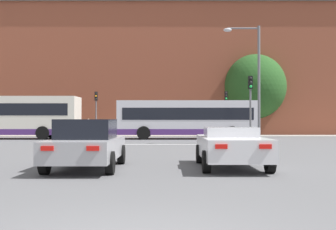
{
  "coord_description": "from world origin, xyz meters",
  "views": [
    {
      "loc": [
        0.45,
        -4.97,
        1.5
      ],
      "look_at": [
        0.41,
        23.78,
        1.8
      ],
      "focal_mm": 45.0,
      "sensor_mm": 36.0,
      "label": 1
    }
  ],
  "objects_px": {
    "street_lamp_junction": "(253,72)",
    "car_saloon_left": "(88,144)",
    "pedestrian_waiting": "(89,126)",
    "bus_crossing_lead": "(188,119)",
    "car_roadster_right": "(232,146)",
    "traffic_light_near_right": "(251,98)",
    "traffic_light_far_right": "(227,106)",
    "traffic_light_far_left": "(97,106)"
  },
  "relations": [
    {
      "from": "car_roadster_right",
      "to": "pedestrian_waiting",
      "type": "xyz_separation_m",
      "value": [
        -9.41,
        26.18,
        0.24
      ]
    },
    {
      "from": "car_roadster_right",
      "to": "traffic_light_far_right",
      "type": "height_order",
      "value": "traffic_light_far_right"
    },
    {
      "from": "car_roadster_right",
      "to": "traffic_light_far_left",
      "type": "xyz_separation_m",
      "value": [
        -8.49,
        25.04,
        2.04
      ]
    },
    {
      "from": "car_roadster_right",
      "to": "traffic_light_far_right",
      "type": "distance_m",
      "value": 24.98
    },
    {
      "from": "car_saloon_left",
      "to": "car_roadster_right",
      "type": "bearing_deg",
      "value": 3.89
    },
    {
      "from": "traffic_light_far_left",
      "to": "street_lamp_junction",
      "type": "bearing_deg",
      "value": -47.75
    },
    {
      "from": "traffic_light_far_right",
      "to": "pedestrian_waiting",
      "type": "xyz_separation_m",
      "value": [
        -12.67,
        1.49,
        -1.81
      ]
    },
    {
      "from": "traffic_light_far_left",
      "to": "bus_crossing_lead",
      "type": "bearing_deg",
      "value": -35.97
    },
    {
      "from": "car_roadster_right",
      "to": "traffic_light_far_left",
      "type": "distance_m",
      "value": 26.52
    },
    {
      "from": "street_lamp_junction",
      "to": "traffic_light_far_right",
      "type": "bearing_deg",
      "value": 89.49
    },
    {
      "from": "traffic_light_near_right",
      "to": "traffic_light_far_right",
      "type": "distance_m",
      "value": 11.97
    },
    {
      "from": "car_saloon_left",
      "to": "traffic_light_near_right",
      "type": "height_order",
      "value": "traffic_light_near_right"
    },
    {
      "from": "traffic_light_near_right",
      "to": "pedestrian_waiting",
      "type": "relative_size",
      "value": 2.66
    },
    {
      "from": "car_saloon_left",
      "to": "pedestrian_waiting",
      "type": "relative_size",
      "value": 2.85
    },
    {
      "from": "traffic_light_near_right",
      "to": "traffic_light_far_left",
      "type": "height_order",
      "value": "traffic_light_near_right"
    },
    {
      "from": "bus_crossing_lead",
      "to": "street_lamp_junction",
      "type": "relative_size",
      "value": 1.48
    },
    {
      "from": "bus_crossing_lead",
      "to": "pedestrian_waiting",
      "type": "xyz_separation_m",
      "value": [
        -8.92,
        6.95,
        -0.65
      ]
    },
    {
      "from": "traffic_light_far_left",
      "to": "car_roadster_right",
      "type": "bearing_deg",
      "value": -71.26
    },
    {
      "from": "street_lamp_junction",
      "to": "car_saloon_left",
      "type": "bearing_deg",
      "value": -121.16
    },
    {
      "from": "car_saloon_left",
      "to": "bus_crossing_lead",
      "type": "relative_size",
      "value": 0.42
    },
    {
      "from": "car_saloon_left",
      "to": "traffic_light_far_left",
      "type": "xyz_separation_m",
      "value": [
        -4.06,
        25.34,
        1.95
      ]
    },
    {
      "from": "car_roadster_right",
      "to": "street_lamp_junction",
      "type": "relative_size",
      "value": 0.61
    },
    {
      "from": "street_lamp_junction",
      "to": "bus_crossing_lead",
      "type": "bearing_deg",
      "value": 117.42
    },
    {
      "from": "car_saloon_left",
      "to": "pedestrian_waiting",
      "type": "xyz_separation_m",
      "value": [
        -4.98,
        26.48,
        0.15
      ]
    },
    {
      "from": "bus_crossing_lead",
      "to": "car_roadster_right",
      "type": "bearing_deg",
      "value": -178.54
    },
    {
      "from": "traffic_light_far_left",
      "to": "street_lamp_junction",
      "type": "xyz_separation_m",
      "value": [
        11.64,
        -12.81,
        1.68
      ]
    },
    {
      "from": "traffic_light_far_right",
      "to": "traffic_light_far_left",
      "type": "xyz_separation_m",
      "value": [
        -11.75,
        0.35,
        -0.01
      ]
    },
    {
      "from": "traffic_light_near_right",
      "to": "car_saloon_left",
      "type": "bearing_deg",
      "value": -120.07
    },
    {
      "from": "car_saloon_left",
      "to": "traffic_light_far_right",
      "type": "xyz_separation_m",
      "value": [
        7.69,
        24.98,
        1.96
      ]
    },
    {
      "from": "pedestrian_waiting",
      "to": "traffic_light_far_right",
      "type": "bearing_deg",
      "value": 26.28
    },
    {
      "from": "traffic_light_far_left",
      "to": "street_lamp_junction",
      "type": "height_order",
      "value": "street_lamp_junction"
    },
    {
      "from": "car_roadster_right",
      "to": "traffic_light_far_left",
      "type": "height_order",
      "value": "traffic_light_far_left"
    },
    {
      "from": "traffic_light_near_right",
      "to": "pedestrian_waiting",
      "type": "xyz_separation_m",
      "value": [
        -12.52,
        13.46,
        -1.9
      ]
    },
    {
      "from": "bus_crossing_lead",
      "to": "traffic_light_far_right",
      "type": "bearing_deg",
      "value": -34.47
    },
    {
      "from": "bus_crossing_lead",
      "to": "car_saloon_left",
      "type": "bearing_deg",
      "value": 168.59
    },
    {
      "from": "car_roadster_right",
      "to": "street_lamp_junction",
      "type": "height_order",
      "value": "street_lamp_junction"
    },
    {
      "from": "car_saloon_left",
      "to": "bus_crossing_lead",
      "type": "height_order",
      "value": "bus_crossing_lead"
    },
    {
      "from": "bus_crossing_lead",
      "to": "traffic_light_far_right",
      "type": "relative_size",
      "value": 2.63
    },
    {
      "from": "car_roadster_right",
      "to": "bus_crossing_lead",
      "type": "distance_m",
      "value": 19.25
    },
    {
      "from": "car_saloon_left",
      "to": "pedestrian_waiting",
      "type": "bearing_deg",
      "value": 100.66
    },
    {
      "from": "car_roadster_right",
      "to": "bus_crossing_lead",
      "type": "xyz_separation_m",
      "value": [
        -0.49,
        19.23,
        0.89
      ]
    },
    {
      "from": "car_roadster_right",
      "to": "traffic_light_far_right",
      "type": "relative_size",
      "value": 1.08
    }
  ]
}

